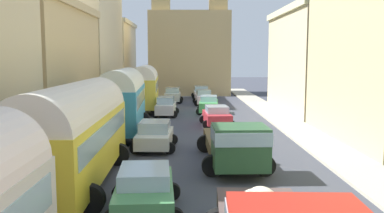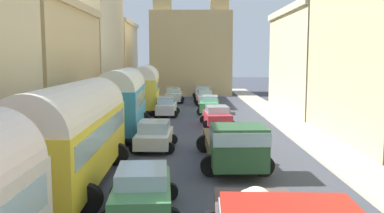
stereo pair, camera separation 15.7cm
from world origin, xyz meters
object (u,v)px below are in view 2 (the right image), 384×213
object	(u,v)px
car_2	(205,97)
cargo_truck_1	(234,143)
parked_bus_1	(73,130)
parked_bus_3	(145,85)
car_3	(202,92)
car_7	(174,95)
car_1	(210,104)
car_4	(142,190)
car_5	(154,135)
car_0	(217,116)
parked_bus_2	(123,98)
car_6	(167,106)

from	to	relation	value
car_2	cargo_truck_1	bearing A→B (deg)	-89.05
parked_bus_1	cargo_truck_1	world-z (taller)	parked_bus_1
parked_bus_3	car_3	world-z (taller)	parked_bus_3
cargo_truck_1	car_7	world-z (taller)	cargo_truck_1
car_1	car_3	bearing A→B (deg)	90.97
car_4	car_5	size ratio (longest dim) A/B	1.05
car_3	car_0	bearing A→B (deg)	-88.74
car_3	car_7	xyz separation A→B (m)	(-3.29, -4.79, 0.07)
car_4	parked_bus_1	bearing A→B (deg)	135.47
parked_bus_1	parked_bus_3	size ratio (longest dim) A/B	1.05
parked_bus_2	cargo_truck_1	distance (m)	10.74
parked_bus_2	car_2	world-z (taller)	parked_bus_2
parked_bus_3	car_0	world-z (taller)	parked_bus_3
parked_bus_2	car_4	size ratio (longest dim) A/B	2.24
car_7	car_5	bearing A→B (deg)	-90.35
car_0	parked_bus_3	bearing A→B (deg)	123.39
parked_bus_1	car_6	bearing A→B (deg)	82.74
car_2	car_7	bearing A→B (deg)	146.21
car_6	car_4	bearing A→B (deg)	-88.74
parked_bus_2	car_0	xyz separation A→B (m)	(6.34, 2.88, -1.59)
car_4	car_5	bearing A→B (deg)	92.56
car_3	car_5	world-z (taller)	car_5
cargo_truck_1	car_6	world-z (taller)	cargo_truck_1
car_5	car_7	world-z (taller)	car_7
parked_bus_1	car_4	bearing A→B (deg)	-44.53
car_1	car_2	world-z (taller)	car_2
parked_bus_3	car_0	xyz separation A→B (m)	(6.19, -9.40, -1.60)
parked_bus_1	car_3	distance (m)	35.16
parked_bus_3	car_7	xyz separation A→B (m)	(2.45, 6.39, -1.51)
parked_bus_1	car_7	bearing A→B (deg)	84.89
parked_bus_2	parked_bus_3	size ratio (longest dim) A/B	0.94
parked_bus_2	car_5	distance (m)	5.56
car_4	car_5	world-z (taller)	car_5
parked_bus_2	car_1	distance (m)	11.59
parked_bus_1	car_2	xyz separation A→B (m)	(5.98, 27.61, -1.38)
car_2	car_4	world-z (taller)	car_2
car_7	parked_bus_3	bearing A→B (deg)	-110.97
parked_bus_1	car_7	world-z (taller)	parked_bus_1
cargo_truck_1	car_0	distance (m)	11.49
car_1	parked_bus_3	bearing A→B (deg)	156.77
car_0	car_4	size ratio (longest dim) A/B	0.99
car_1	car_4	world-z (taller)	car_1
cargo_truck_1	car_1	xyz separation A→B (m)	(-0.20, 18.31, -0.34)
car_7	car_6	bearing A→B (deg)	-91.15
parked_bus_2	car_7	size ratio (longest dim) A/B	2.38
parked_bus_2	cargo_truck_1	world-z (taller)	parked_bus_2
parked_bus_1	car_0	size ratio (longest dim) A/B	2.51
car_0	car_3	size ratio (longest dim) A/B	0.94
parked_bus_1	car_2	distance (m)	28.29
parked_bus_1	cargo_truck_1	distance (m)	6.97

